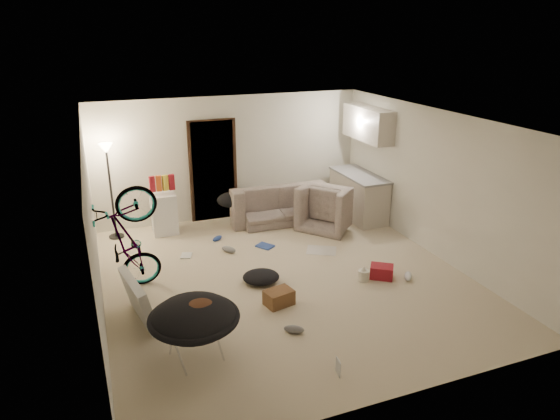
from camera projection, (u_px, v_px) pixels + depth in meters
name	position (u px, v px, depth m)	size (l,w,h in m)	color
floor	(285.00, 278.00, 7.97)	(5.50, 6.00, 0.02)	beige
ceiling	(286.00, 120.00, 7.10)	(5.50, 6.00, 0.02)	white
wall_back	(231.00, 158.00, 10.17)	(5.50, 0.02, 2.50)	silver
wall_front	(398.00, 298.00, 4.90)	(5.50, 0.02, 2.50)	silver
wall_left	(92.00, 228.00, 6.61)	(0.02, 6.00, 2.50)	silver
wall_right	(436.00, 184.00, 8.46)	(0.02, 6.00, 2.50)	silver
doorway	(213.00, 171.00, 10.08)	(0.85, 0.10, 2.04)	black
door_trim	(213.00, 171.00, 10.06)	(0.97, 0.04, 2.10)	#301D11
floor_lamp	(109.00, 171.00, 9.03)	(0.28, 0.28, 1.81)	black
kitchen_counter	(358.00, 196.00, 10.39)	(0.60, 1.50, 0.88)	beige
counter_top	(359.00, 175.00, 10.23)	(0.64, 1.54, 0.04)	gray
kitchen_uppers	(368.00, 124.00, 9.91)	(0.38, 1.40, 0.65)	beige
sofa	(276.00, 206.00, 10.27)	(1.98, 0.77, 0.58)	#394139
armchair	(331.00, 210.00, 9.94)	(1.00, 0.87, 0.65)	#394139
bicycle	(131.00, 263.00, 7.44)	(0.60, 1.71, 0.90)	black
book_asset	(340.00, 378.00, 5.66)	(0.15, 0.20, 0.02)	maroon
mini_fridge	(164.00, 213.00, 9.56)	(0.46, 0.46, 0.79)	white
snack_box_0	(152.00, 184.00, 9.30)	(0.10, 0.07, 0.30)	maroon
snack_box_1	(159.00, 183.00, 9.34)	(0.10, 0.07, 0.30)	#CC5019
snack_box_2	(165.00, 183.00, 9.38)	(0.10, 0.07, 0.30)	yellow
snack_box_3	(172.00, 182.00, 9.42)	(0.10, 0.07, 0.30)	maroon
saucer_chair	(195.00, 325.00, 5.87)	(1.08, 1.08, 0.77)	silver
hoodie	(198.00, 310.00, 5.79)	(0.48, 0.40, 0.22)	#4C2B1A
sofa_drape	(231.00, 200.00, 9.87)	(0.56, 0.46, 0.28)	black
tv_box	(138.00, 300.00, 6.67)	(0.12, 0.97, 0.64)	silver
drink_case_a	(279.00, 297.00, 7.14)	(0.39, 0.28, 0.22)	brown
drink_case_b	(382.00, 272.00, 7.92)	(0.35, 0.26, 0.21)	maroon
juicer	(363.00, 275.00, 7.83)	(0.17, 0.17, 0.25)	beige
newspaper	(321.00, 250.00, 8.91)	(0.40, 0.52, 0.01)	beige
book_blue	(265.00, 246.00, 9.06)	(0.22, 0.30, 0.03)	#284391
book_white	(186.00, 256.00, 8.69)	(0.18, 0.23, 0.02)	silver
shoe_0	(217.00, 238.00, 9.31)	(0.24, 0.10, 0.09)	#284391
shoe_1	(229.00, 249.00, 8.82)	(0.29, 0.12, 0.11)	slate
shoe_3	(294.00, 329.00, 6.50)	(0.27, 0.11, 0.10)	slate
shoe_4	(408.00, 276.00, 7.88)	(0.28, 0.12, 0.10)	white
clothes_lump_a	(261.00, 277.00, 7.77)	(0.57, 0.49, 0.18)	black
clothes_lump_c	(180.00, 312.00, 6.85)	(0.47, 0.40, 0.15)	silver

